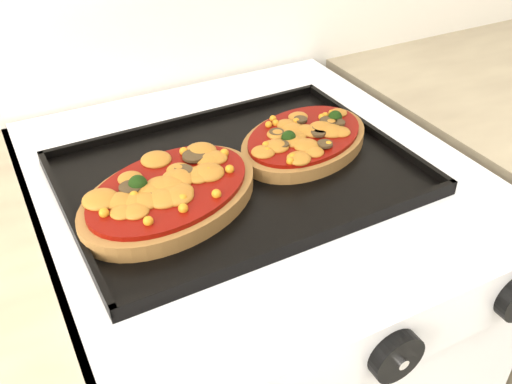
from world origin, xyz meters
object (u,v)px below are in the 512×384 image
pizza_left (170,193)px  stove (251,368)px  baking_tray (239,172)px  pizza_right (304,138)px

pizza_left → stove: bearing=19.1°
pizza_left → baking_tray: bearing=12.4°
baking_tray → pizza_left: pizza_left is taller
pizza_left → pizza_right: 0.23m
stove → baking_tray: size_ratio=1.96×
stove → pizza_right: pizza_right is taller
stove → pizza_right: bearing=-4.6°
stove → pizza_right: size_ratio=4.13×
baking_tray → pizza_right: 0.12m
pizza_left → pizza_right: bearing=10.3°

